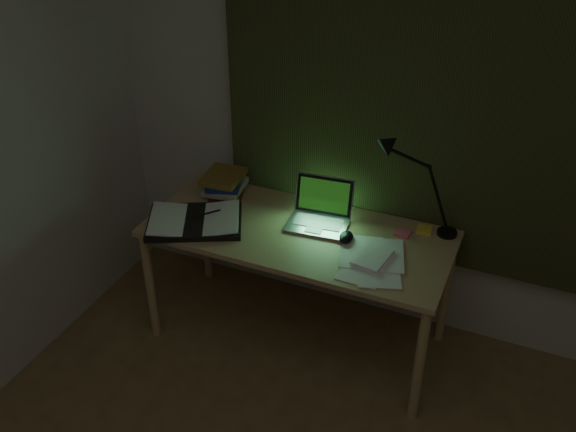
% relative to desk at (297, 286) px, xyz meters
% --- Properties ---
extents(wall_back, '(3.50, 0.00, 2.50)m').
position_rel_desk_xyz_m(wall_back, '(0.59, 0.40, 0.92)').
color(wall_back, beige).
rests_on(wall_back, ground).
extents(curtain, '(2.20, 0.06, 2.00)m').
position_rel_desk_xyz_m(curtain, '(0.59, 0.36, 1.12)').
color(curtain, '#2C3018').
rests_on(curtain, wall_back).
extents(desk, '(1.46, 0.64, 0.67)m').
position_rel_desk_xyz_m(desk, '(0.00, 0.00, 0.00)').
color(desk, tan).
rests_on(desk, floor).
extents(laptop, '(0.32, 0.35, 0.21)m').
position_rel_desk_xyz_m(laptop, '(0.07, 0.08, 0.44)').
color(laptop, silver).
rests_on(laptop, desk).
extents(open_textbook, '(0.54, 0.49, 0.04)m').
position_rel_desk_xyz_m(open_textbook, '(-0.48, -0.14, 0.35)').
color(open_textbook, white).
rests_on(open_textbook, desk).
extents(book_stack, '(0.24, 0.26, 0.12)m').
position_rel_desk_xyz_m(book_stack, '(-0.49, 0.19, 0.39)').
color(book_stack, white).
rests_on(book_stack, desk).
extents(loose_papers, '(0.35, 0.36, 0.02)m').
position_rel_desk_xyz_m(loose_papers, '(0.35, -0.06, 0.34)').
color(loose_papers, white).
rests_on(loose_papers, desk).
extents(mouse, '(0.08, 0.11, 0.04)m').
position_rel_desk_xyz_m(mouse, '(0.24, 0.02, 0.35)').
color(mouse, black).
rests_on(mouse, desk).
extents(sticky_yellow, '(0.08, 0.08, 0.01)m').
position_rel_desk_xyz_m(sticky_yellow, '(0.55, 0.24, 0.34)').
color(sticky_yellow, yellow).
rests_on(sticky_yellow, desk).
extents(sticky_pink, '(0.07, 0.07, 0.01)m').
position_rel_desk_xyz_m(sticky_pink, '(0.47, 0.17, 0.34)').
color(sticky_pink, '#F8607B').
rests_on(sticky_pink, desk).
extents(desk_lamp, '(0.35, 0.28, 0.51)m').
position_rel_desk_xyz_m(desk_lamp, '(0.66, 0.26, 0.59)').
color(desk_lamp, black).
rests_on(desk_lamp, desk).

